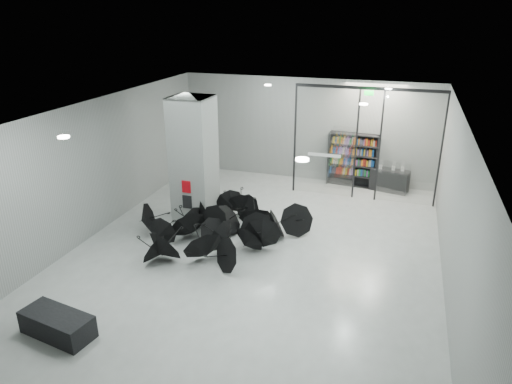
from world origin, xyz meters
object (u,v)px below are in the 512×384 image
(bench, at_px, (57,324))
(umbrella_cluster, at_px, (220,232))
(shop_counter, at_px, (389,180))
(column, at_px, (194,161))
(bookshelf, at_px, (353,160))

(bench, relative_size, umbrella_cluster, 0.28)
(shop_counter, bearing_deg, column, -129.47)
(column, height_order, shop_counter, column)
(column, height_order, bench, column)
(bench, relative_size, shop_counter, 1.15)
(bookshelf, distance_m, shop_counter, 1.57)
(column, xyz_separation_m, bench, (-0.33, -6.23, -1.75))
(column, distance_m, umbrella_cluster, 2.50)
(bookshelf, bearing_deg, umbrella_cluster, -110.85)
(umbrella_cluster, bearing_deg, column, 136.61)
(column, xyz_separation_m, umbrella_cluster, (1.34, -1.27, -1.69))
(umbrella_cluster, bearing_deg, bookshelf, 63.04)
(column, bearing_deg, umbrella_cluster, -43.39)
(shop_counter, bearing_deg, bench, -107.25)
(column, distance_m, bench, 6.48)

